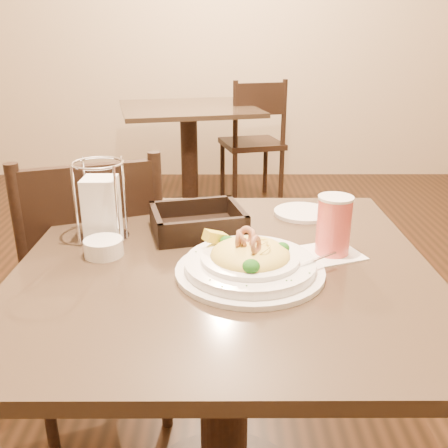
{
  "coord_description": "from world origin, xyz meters",
  "views": [
    {
      "loc": [
        -0.0,
        -1.0,
        1.23
      ],
      "look_at": [
        0.0,
        0.02,
        0.84
      ],
      "focal_mm": 40.0,
      "sensor_mm": 36.0,
      "label": 1
    }
  ],
  "objects_px": {
    "drink_glass": "(334,226)",
    "napkin_caddy": "(102,206)",
    "background_table": "(189,141)",
    "side_plate": "(303,213)",
    "dining_chair_near": "(95,284)",
    "main_table": "(224,352)",
    "pasta_bowl": "(250,261)",
    "bread_basket": "(198,224)",
    "butter_ramekin": "(104,247)",
    "dining_chair_far": "(254,139)"
  },
  "relations": [
    {
      "from": "background_table",
      "to": "dining_chair_far",
      "type": "bearing_deg",
      "value": 20.82
    },
    {
      "from": "pasta_bowl",
      "to": "drink_glass",
      "type": "distance_m",
      "value": 0.22
    },
    {
      "from": "background_table",
      "to": "side_plate",
      "type": "distance_m",
      "value": 2.26
    },
    {
      "from": "pasta_bowl",
      "to": "drink_glass",
      "type": "bearing_deg",
      "value": 27.72
    },
    {
      "from": "side_plate",
      "to": "napkin_caddy",
      "type": "bearing_deg",
      "value": -161.55
    },
    {
      "from": "main_table",
      "to": "butter_ramekin",
      "type": "relative_size",
      "value": 10.25
    },
    {
      "from": "napkin_caddy",
      "to": "dining_chair_near",
      "type": "bearing_deg",
      "value": 113.3
    },
    {
      "from": "main_table",
      "to": "dining_chair_far",
      "type": "xyz_separation_m",
      "value": [
        0.23,
        2.68,
        -0.02
      ]
    },
    {
      "from": "bread_basket",
      "to": "dining_chair_near",
      "type": "bearing_deg",
      "value": 147.91
    },
    {
      "from": "dining_chair_far",
      "to": "side_plate",
      "type": "height_order",
      "value": "dining_chair_far"
    },
    {
      "from": "background_table",
      "to": "main_table",
      "type": "bearing_deg",
      "value": -84.53
    },
    {
      "from": "background_table",
      "to": "bread_basket",
      "type": "height_order",
      "value": "bread_basket"
    },
    {
      "from": "main_table",
      "to": "pasta_bowl",
      "type": "xyz_separation_m",
      "value": [
        0.05,
        -0.06,
        0.27
      ]
    },
    {
      "from": "main_table",
      "to": "background_table",
      "type": "bearing_deg",
      "value": 95.47
    },
    {
      "from": "background_table",
      "to": "napkin_caddy",
      "type": "height_order",
      "value": "napkin_caddy"
    },
    {
      "from": "bread_basket",
      "to": "napkin_caddy",
      "type": "xyz_separation_m",
      "value": [
        -0.23,
        -0.04,
        0.06
      ]
    },
    {
      "from": "side_plate",
      "to": "pasta_bowl",
      "type": "bearing_deg",
      "value": -114.55
    },
    {
      "from": "main_table",
      "to": "dining_chair_far",
      "type": "bearing_deg",
      "value": 85.1
    },
    {
      "from": "background_table",
      "to": "pasta_bowl",
      "type": "xyz_separation_m",
      "value": [
        0.29,
        -2.56,
        0.27
      ]
    },
    {
      "from": "dining_chair_near",
      "to": "dining_chair_far",
      "type": "distance_m",
      "value": 2.38
    },
    {
      "from": "bread_basket",
      "to": "dining_chair_far",
      "type": "bearing_deg",
      "value": 83.29
    },
    {
      "from": "dining_chair_near",
      "to": "side_plate",
      "type": "distance_m",
      "value": 0.68
    },
    {
      "from": "main_table",
      "to": "pasta_bowl",
      "type": "height_order",
      "value": "pasta_bowl"
    },
    {
      "from": "dining_chair_near",
      "to": "background_table",
      "type": "bearing_deg",
      "value": -114.64
    },
    {
      "from": "main_table",
      "to": "pasta_bowl",
      "type": "relative_size",
      "value": 2.65
    },
    {
      "from": "pasta_bowl",
      "to": "butter_ramekin",
      "type": "height_order",
      "value": "pasta_bowl"
    },
    {
      "from": "drink_glass",
      "to": "butter_ramekin",
      "type": "height_order",
      "value": "drink_glass"
    },
    {
      "from": "pasta_bowl",
      "to": "butter_ramekin",
      "type": "relative_size",
      "value": 3.87
    },
    {
      "from": "dining_chair_far",
      "to": "napkin_caddy",
      "type": "distance_m",
      "value": 2.62
    },
    {
      "from": "background_table",
      "to": "side_plate",
      "type": "relative_size",
      "value": 6.74
    },
    {
      "from": "drink_glass",
      "to": "bread_basket",
      "type": "bearing_deg",
      "value": 156.87
    },
    {
      "from": "pasta_bowl",
      "to": "drink_glass",
      "type": "xyz_separation_m",
      "value": [
        0.19,
        0.1,
        0.04
      ]
    },
    {
      "from": "main_table",
      "to": "drink_glass",
      "type": "relative_size",
      "value": 5.81
    },
    {
      "from": "main_table",
      "to": "dining_chair_near",
      "type": "height_order",
      "value": "dining_chair_near"
    },
    {
      "from": "drink_glass",
      "to": "bread_basket",
      "type": "relative_size",
      "value": 0.6
    },
    {
      "from": "bread_basket",
      "to": "side_plate",
      "type": "bearing_deg",
      "value": 24.61
    },
    {
      "from": "main_table",
      "to": "bread_basket",
      "type": "relative_size",
      "value": 3.46
    },
    {
      "from": "background_table",
      "to": "bread_basket",
      "type": "distance_m",
      "value": 2.35
    },
    {
      "from": "bread_basket",
      "to": "butter_ramekin",
      "type": "xyz_separation_m",
      "value": [
        -0.21,
        -0.14,
        -0.0
      ]
    },
    {
      "from": "pasta_bowl",
      "to": "drink_glass",
      "type": "height_order",
      "value": "drink_glass"
    },
    {
      "from": "main_table",
      "to": "pasta_bowl",
      "type": "distance_m",
      "value": 0.28
    },
    {
      "from": "butter_ramekin",
      "to": "drink_glass",
      "type": "bearing_deg",
      "value": 0.88
    },
    {
      "from": "drink_glass",
      "to": "napkin_caddy",
      "type": "height_order",
      "value": "napkin_caddy"
    },
    {
      "from": "dining_chair_near",
      "to": "main_table",
      "type": "bearing_deg",
      "value": 116.1
    },
    {
      "from": "background_table",
      "to": "butter_ramekin",
      "type": "bearing_deg",
      "value": -90.76
    },
    {
      "from": "dining_chair_near",
      "to": "drink_glass",
      "type": "xyz_separation_m",
      "value": [
        0.65,
        -0.34,
        0.33
      ]
    },
    {
      "from": "dining_chair_far",
      "to": "bread_basket",
      "type": "bearing_deg",
      "value": 68.75
    },
    {
      "from": "background_table",
      "to": "bread_basket",
      "type": "relative_size",
      "value": 4.15
    },
    {
      "from": "side_plate",
      "to": "dining_chair_near",
      "type": "bearing_deg",
      "value": 172.63
    },
    {
      "from": "background_table",
      "to": "dining_chair_near",
      "type": "xyz_separation_m",
      "value": [
        -0.16,
        -2.12,
        -0.02
      ]
    }
  ]
}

